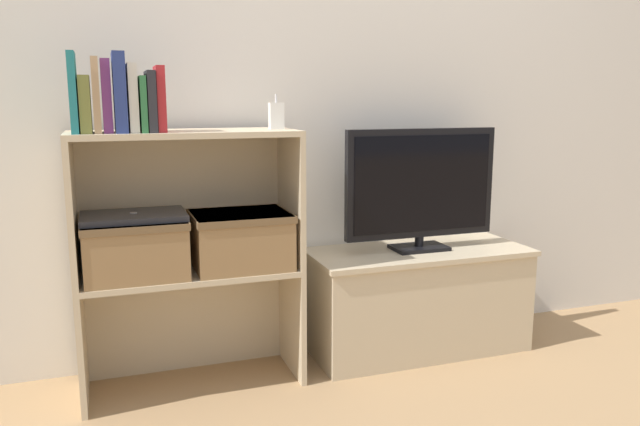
# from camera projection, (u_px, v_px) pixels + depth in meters

# --- Properties ---
(ground_plane) EXTENTS (16.00, 16.00, 0.00)m
(ground_plane) POSITION_uv_depth(u_px,v_px,m) (334.00, 381.00, 2.30)
(ground_plane) COLOR #A37F56
(wall_back) EXTENTS (10.00, 0.05, 2.40)m
(wall_back) POSITION_uv_depth(u_px,v_px,m) (300.00, 54.00, 2.45)
(wall_back) COLOR silver
(wall_back) RESTS_ON ground_plane
(tv_stand) EXTENTS (0.90, 0.38, 0.43)m
(tv_stand) POSITION_uv_depth(u_px,v_px,m) (417.00, 299.00, 2.57)
(tv_stand) COLOR #CCB793
(tv_stand) RESTS_ON ground_plane
(tv) EXTENTS (0.64, 0.14, 0.49)m
(tv) POSITION_uv_depth(u_px,v_px,m) (421.00, 186.00, 2.48)
(tv) COLOR black
(tv) RESTS_ON tv_stand
(bookshelf_lower_tier) EXTENTS (0.77, 0.32, 0.43)m
(bookshelf_lower_tier) POSITION_uv_depth(u_px,v_px,m) (189.00, 307.00, 2.29)
(bookshelf_lower_tier) COLOR #CCB793
(bookshelf_lower_tier) RESTS_ON ground_plane
(bookshelf_upper_tier) EXTENTS (0.77, 0.32, 0.49)m
(bookshelf_upper_tier) POSITION_uv_depth(u_px,v_px,m) (184.00, 182.00, 2.21)
(bookshelf_upper_tier) COLOR #CCB793
(bookshelf_upper_tier) RESTS_ON bookshelf_lower_tier
(book_teal) EXTENTS (0.02, 0.15, 0.25)m
(book_teal) POSITION_uv_depth(u_px,v_px,m) (73.00, 93.00, 1.94)
(book_teal) COLOR #1E7075
(book_teal) RESTS_ON bookshelf_upper_tier
(book_olive) EXTENTS (0.03, 0.14, 0.18)m
(book_olive) POSITION_uv_depth(u_px,v_px,m) (85.00, 105.00, 1.96)
(book_olive) COLOR olive
(book_olive) RESTS_ON bookshelf_upper_tier
(book_tan) EXTENTS (0.02, 0.13, 0.24)m
(book_tan) POSITION_uv_depth(u_px,v_px,m) (96.00, 95.00, 1.96)
(book_tan) COLOR tan
(book_tan) RESTS_ON bookshelf_upper_tier
(book_plum) EXTENTS (0.03, 0.12, 0.23)m
(book_plum) POSITION_uv_depth(u_px,v_px,m) (106.00, 96.00, 1.97)
(book_plum) COLOR #6B2D66
(book_plum) RESTS_ON bookshelf_upper_tier
(book_navy) EXTENTS (0.04, 0.16, 0.25)m
(book_navy) POSITION_uv_depth(u_px,v_px,m) (120.00, 93.00, 1.98)
(book_navy) COLOR navy
(book_navy) RESTS_ON bookshelf_upper_tier
(book_ivory) EXTENTS (0.03, 0.14, 0.22)m
(book_ivory) POSITION_uv_depth(u_px,v_px,m) (133.00, 98.00, 2.00)
(book_ivory) COLOR silver
(book_ivory) RESTS_ON bookshelf_upper_tier
(book_forest) EXTENTS (0.02, 0.15, 0.18)m
(book_forest) POSITION_uv_depth(u_px,v_px,m) (142.00, 104.00, 2.01)
(book_forest) COLOR #286638
(book_forest) RESTS_ON bookshelf_upper_tier
(book_charcoal) EXTENTS (0.03, 0.15, 0.20)m
(book_charcoal) POSITION_uv_depth(u_px,v_px,m) (151.00, 102.00, 2.02)
(book_charcoal) COLOR #232328
(book_charcoal) RESTS_ON bookshelf_upper_tier
(book_crimson) EXTENTS (0.03, 0.13, 0.21)m
(book_crimson) POSITION_uv_depth(u_px,v_px,m) (160.00, 99.00, 2.03)
(book_crimson) COLOR #B22328
(book_crimson) RESTS_ON bookshelf_upper_tier
(baby_monitor) EXTENTS (0.05, 0.04, 0.12)m
(baby_monitor) POSITION_uv_depth(u_px,v_px,m) (276.00, 116.00, 2.22)
(baby_monitor) COLOR white
(baby_monitor) RESTS_ON bookshelf_upper_tier
(storage_basket_left) EXTENTS (0.34, 0.29, 0.20)m
(storage_basket_left) POSITION_uv_depth(u_px,v_px,m) (135.00, 245.00, 2.12)
(storage_basket_left) COLOR #937047
(storage_basket_left) RESTS_ON bookshelf_lower_tier
(storage_basket_right) EXTENTS (0.34, 0.29, 0.20)m
(storage_basket_right) POSITION_uv_depth(u_px,v_px,m) (241.00, 237.00, 2.24)
(storage_basket_right) COLOR #937047
(storage_basket_right) RESTS_ON bookshelf_lower_tier
(laptop) EXTENTS (0.34, 0.23, 0.02)m
(laptop) POSITION_uv_depth(u_px,v_px,m) (134.00, 216.00, 2.10)
(laptop) COLOR #2D2D33
(laptop) RESTS_ON storage_basket_left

